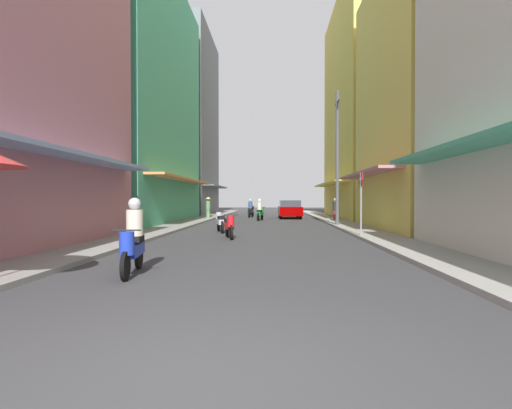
% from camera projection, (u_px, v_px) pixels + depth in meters
% --- Properties ---
extents(ground_plane, '(96.12, 96.12, 0.00)m').
position_uv_depth(ground_plane, '(263.00, 227.00, 20.95)').
color(ground_plane, '#38383A').
extents(sidewalk_left, '(1.75, 51.69, 0.12)m').
position_uv_depth(sidewalk_left, '(179.00, 225.00, 21.18)').
color(sidewalk_left, gray).
rests_on(sidewalk_left, ground).
extents(sidewalk_right, '(1.75, 51.69, 0.12)m').
position_uv_depth(sidewalk_right, '(349.00, 226.00, 20.71)').
color(sidewalk_right, '#9E9991').
rests_on(sidewalk_right, ground).
extents(building_left_mid, '(7.05, 14.00, 15.94)m').
position_uv_depth(building_left_mid, '(132.00, 101.00, 24.16)').
color(building_left_mid, '#4CB28C').
rests_on(building_left_mid, ground).
extents(building_left_far, '(7.05, 10.19, 17.96)m').
position_uv_depth(building_left_far, '(181.00, 125.00, 37.09)').
color(building_left_far, slate).
rests_on(building_left_far, ground).
extents(building_right_mid, '(7.05, 9.27, 12.98)m').
position_uv_depth(building_right_mid, '(439.00, 98.00, 18.12)').
color(building_right_mid, '#EFD159').
rests_on(building_right_mid, ground).
extents(building_right_far, '(7.05, 13.57, 17.76)m').
position_uv_depth(building_right_far, '(373.00, 109.00, 30.22)').
color(building_right_far, '#EFD159').
rests_on(building_right_far, ground).
extents(motorbike_black, '(0.58, 1.80, 1.58)m').
position_uv_depth(motorbike_black, '(251.00, 209.00, 31.47)').
color(motorbike_black, black).
rests_on(motorbike_black, ground).
extents(motorbike_green, '(0.61, 1.79, 1.58)m').
position_uv_depth(motorbike_green, '(260.00, 211.00, 26.98)').
color(motorbike_green, black).
rests_on(motorbike_green, ground).
extents(motorbike_red, '(0.67, 1.77, 0.96)m').
position_uv_depth(motorbike_red, '(229.00, 226.00, 14.65)').
color(motorbike_red, black).
rests_on(motorbike_red, ground).
extents(motorbike_blue, '(0.58, 1.80, 1.58)m').
position_uv_depth(motorbike_blue, '(133.00, 240.00, 7.66)').
color(motorbike_blue, black).
rests_on(motorbike_blue, ground).
extents(motorbike_silver, '(0.70, 1.76, 0.96)m').
position_uv_depth(motorbike_silver, '(220.00, 221.00, 17.36)').
color(motorbike_silver, black).
rests_on(motorbike_silver, ground).
extents(motorbike_orange, '(0.69, 1.76, 0.96)m').
position_uv_depth(motorbike_orange, '(251.00, 210.00, 35.88)').
color(motorbike_orange, black).
rests_on(motorbike_orange, ground).
extents(parked_car, '(1.86, 4.14, 1.45)m').
position_uv_depth(parked_car, '(290.00, 209.00, 29.91)').
color(parked_car, '#8C0000').
rests_on(parked_car, ground).
extents(pedestrian_midway, '(0.44, 0.44, 1.73)m').
position_uv_depth(pedestrian_midway, '(208.00, 207.00, 28.64)').
color(pedestrian_midway, '#598C59').
rests_on(pedestrian_midway, ground).
extents(pedestrian_crossing, '(0.34, 0.34, 1.62)m').
position_uv_depth(pedestrian_crossing, '(335.00, 210.00, 25.66)').
color(pedestrian_crossing, '#99333F').
rests_on(pedestrian_crossing, ground).
extents(utility_pole, '(0.20, 1.20, 7.56)m').
position_uv_depth(utility_pole, '(337.00, 158.00, 20.75)').
color(utility_pole, '#4C4C4F').
rests_on(utility_pole, ground).
extents(street_sign_no_entry, '(0.07, 0.60, 2.65)m').
position_uv_depth(street_sign_no_entry, '(361.00, 195.00, 14.68)').
color(street_sign_no_entry, gray).
rests_on(street_sign_no_entry, ground).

